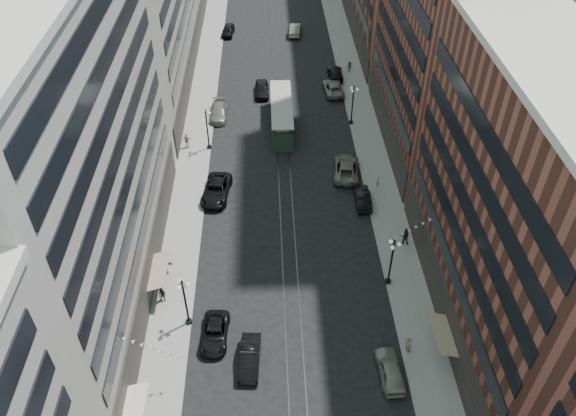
{
  "coord_description": "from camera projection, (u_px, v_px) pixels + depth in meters",
  "views": [
    {
      "loc": [
        -1.69,
        -3.22,
        40.28
      ],
      "look_at": [
        -0.06,
        37.52,
        5.0
      ],
      "focal_mm": 35.0,
      "sensor_mm": 36.0,
      "label": 1
    }
  ],
  "objects": [
    {
      "name": "pedestrian_7",
      "position": [
        405.0,
        236.0,
        56.57
      ],
      "size": [
        1.02,
        0.67,
        1.95
      ],
      "primitive_type": "imported",
      "rotation": [
        0.0,
        0.0,
        2.97
      ],
      "color": "black",
      "rests_on": "sidewalk_east"
    },
    {
      "name": "car_13",
      "position": [
        262.0,
        89.0,
        79.89
      ],
      "size": [
        2.01,
        4.86,
        1.65
      ],
      "primitive_type": "imported",
      "rotation": [
        0.0,
        0.0,
        0.01
      ],
      "color": "black",
      "rests_on": "ground"
    },
    {
      "name": "pedestrian_9",
      "position": [
        349.0,
        67.0,
        84.86
      ],
      "size": [
        1.09,
        0.68,
        1.56
      ],
      "primitive_type": "imported",
      "rotation": [
        0.0,
        0.0,
        -0.28
      ],
      "color": "black",
      "rests_on": "sidewalk_east"
    },
    {
      "name": "car_11",
      "position": [
        346.0,
        168.0,
        65.67
      ],
      "size": [
        3.56,
        6.47,
        1.72
      ],
      "primitive_type": "imported",
      "rotation": [
        0.0,
        0.0,
        3.02
      ],
      "color": "#636258",
      "rests_on": "ground"
    },
    {
      "name": "car_extra_0",
      "position": [
        333.0,
        88.0,
        80.3
      ],
      "size": [
        2.92,
        5.74,
        1.55
      ],
      "primitive_type": "imported",
      "rotation": [
        0.0,
        0.0,
        3.2
      ],
      "color": "slate",
      "rests_on": "ground"
    },
    {
      "name": "car_9",
      "position": [
        228.0,
        30.0,
        95.3
      ],
      "size": [
        2.39,
        4.86,
        1.6
      ],
      "primitive_type": "imported",
      "rotation": [
        0.0,
        0.0,
        -0.11
      ],
      "color": "black",
      "rests_on": "ground"
    },
    {
      "name": "pedestrian_8",
      "position": [
        378.0,
        180.0,
        63.82
      ],
      "size": [
        0.65,
        0.55,
        1.51
      ],
      "primitive_type": "imported",
      "rotation": [
        0.0,
        0.0,
        3.55
      ],
      "color": "beige",
      "rests_on": "sidewalk_east"
    },
    {
      "name": "lamppost_sw_far",
      "position": [
        185.0,
        301.0,
        47.7
      ],
      "size": [
        1.03,
        1.14,
        5.52
      ],
      "color": "black",
      "rests_on": "sidewalk_west"
    },
    {
      "name": "pedestrian_2",
      "position": [
        162.0,
        295.0,
        50.99
      ],
      "size": [
        0.86,
        0.66,
        1.57
      ],
      "primitive_type": "imported",
      "rotation": [
        0.0,
        0.0,
        -0.35
      ],
      "color": "black",
      "rests_on": "sidewalk_west"
    },
    {
      "name": "lamppost_se_mid",
      "position": [
        353.0,
        104.0,
        72.43
      ],
      "size": [
        1.03,
        1.14,
        5.52
      ],
      "color": "black",
      "rests_on": "sidewalk_east"
    },
    {
      "name": "car_8",
      "position": [
        219.0,
        112.0,
        75.29
      ],
      "size": [
        2.2,
        5.4,
        1.57
      ],
      "primitive_type": "imported",
      "rotation": [
        0.0,
        0.0,
        0.0
      ],
      "color": "#65645A",
      "rests_on": "ground"
    },
    {
      "name": "car_14",
      "position": [
        295.0,
        30.0,
        95.4
      ],
      "size": [
        2.32,
        5.27,
        1.68
      ],
      "primitive_type": "imported",
      "rotation": [
        0.0,
        0.0,
        3.03
      ],
      "color": "slate",
      "rests_on": "ground"
    },
    {
      "name": "sidewalk_east",
      "position": [
        355.0,
        86.0,
        82.02
      ],
      "size": [
        4.0,
        180.0,
        0.15
      ],
      "primitive_type": "cube",
      "color": "gray",
      "rests_on": "ground"
    },
    {
      "name": "lamppost_sw_mid",
      "position": [
        207.0,
        128.0,
        68.1
      ],
      "size": [
        1.03,
        1.14,
        5.52
      ],
      "color": "black",
      "rests_on": "sidewalk_west"
    },
    {
      "name": "rail_west",
      "position": [
        275.0,
        88.0,
        81.71
      ],
      "size": [
        0.12,
        180.0,
        0.02
      ],
      "primitive_type": "cube",
      "color": "#2D2D33",
      "rests_on": "ground"
    },
    {
      "name": "pedestrian_4",
      "position": [
        409.0,
        345.0,
        46.82
      ],
      "size": [
        0.66,
        1.08,
        1.72
      ],
      "primitive_type": "imported",
      "rotation": [
        0.0,
        0.0,
        1.78
      ],
      "color": "#BCB19C",
      "rests_on": "sidewalk_east"
    },
    {
      "name": "car_7",
      "position": [
        216.0,
        190.0,
        62.58
      ],
      "size": [
        3.56,
        6.4,
        1.69
      ],
      "primitive_type": "imported",
      "rotation": [
        0.0,
        0.0,
        -0.13
      ],
      "color": "black",
      "rests_on": "ground"
    },
    {
      "name": "streetcar",
      "position": [
        282.0,
        116.0,
        73.1
      ],
      "size": [
        2.72,
        12.28,
        3.4
      ],
      "color": "#253A2A",
      "rests_on": "ground"
    },
    {
      "name": "pedestrian_6",
      "position": [
        187.0,
        141.0,
        69.57
      ],
      "size": [
        1.16,
        0.62,
        1.9
      ],
      "primitive_type": "imported",
      "rotation": [
        0.0,
        0.0,
        3.25
      ],
      "color": "#AD9F8F",
      "rests_on": "sidewalk_west"
    },
    {
      "name": "pedestrian_5",
      "position": [
        163.0,
        266.0,
        53.55
      ],
      "size": [
        1.76,
        1.08,
        1.83
      ],
      "primitive_type": "imported",
      "rotation": [
        0.0,
        0.0,
        0.38
      ],
      "color": "black",
      "rests_on": "sidewalk_west"
    },
    {
      "name": "lamppost_se_far",
      "position": [
        391.0,
        260.0,
        51.28
      ],
      "size": [
        1.03,
        1.14,
        5.52
      ],
      "color": "black",
      "rests_on": "sidewalk_east"
    },
    {
      "name": "ground",
      "position": [
        282.0,
        126.0,
        74.18
      ],
      "size": [
        220.0,
        220.0,
        0.0
      ],
      "primitive_type": "plane",
      "color": "black",
      "rests_on": "ground"
    },
    {
      "name": "car_12",
      "position": [
        335.0,
        73.0,
        83.63
      ],
      "size": [
        2.29,
        5.37,
        1.55
      ],
      "primitive_type": "imported",
      "rotation": [
        0.0,
        0.0,
        3.12
      ],
      "color": "black",
      "rests_on": "ground"
    },
    {
      "name": "car_10",
      "position": [
        362.0,
        198.0,
        61.71
      ],
      "size": [
        1.63,
        4.59,
        1.51
      ],
      "primitive_type": "imported",
      "rotation": [
        0.0,
        0.0,
        3.13
      ],
      "color": "black",
      "rests_on": "ground"
    },
    {
      "name": "building_west_mid",
      "position": [
        75.0,
        165.0,
        44.1
      ],
      "size": [
        8.0,
        36.0,
        28.0
      ],
      "primitive_type": "cube",
      "color": "#A09A8E",
      "rests_on": "ground"
    },
    {
      "name": "car_5",
      "position": [
        250.0,
        358.0,
        46.12
      ],
      "size": [
        1.93,
        4.78,
        1.54
      ],
      "primitive_type": "imported",
      "rotation": [
        0.0,
        0.0,
        -0.06
      ],
      "color": "black",
      "rests_on": "ground"
    },
    {
      "name": "car_4",
      "position": [
        390.0,
        370.0,
        45.24
      ],
      "size": [
        2.11,
        4.72,
        1.57
      ],
      "primitive_type": "imported",
      "rotation": [
        0.0,
        0.0,
        3.2
      ],
      "color": "gray",
      "rests_on": "ground"
    },
    {
      "name": "rail_east",
      "position": [
        284.0,
        88.0,
        81.75
      ],
      "size": [
        0.12,
        180.0,
        0.02
      ],
      "primitive_type": "cube",
      "color": "#2D2D33",
      "rests_on": "ground"
    },
    {
      "name": "sidewalk_west",
      "position": [
        204.0,
        89.0,
        81.35
      ],
      "size": [
        4.0,
        180.0,
        0.15
      ],
      "primitive_type": "cube",
      "color": "gray",
      "rests_on": "ground"
    },
    {
      "name": "building_east_mid",
      "position": [
        517.0,
        214.0,
        42.66
      ],
      "size": [
        8.0,
        30.0,
        24.0
      ],
      "primitive_type": "cube",
      "color": "brown",
      "rests_on": "ground"
    },
    {
      "name": "car_2",
      "position": [
        215.0,
        333.0,
        48.09
      ],
      "size": [
        2.48,
        4.94,
        1.34
      ],
      "primitive_type": "imported",
      "rotation": [
        0.0,
        0.0,
        -0.05
      ],
      "color": "black",
      "rests_on": "ground"
    }
  ]
}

